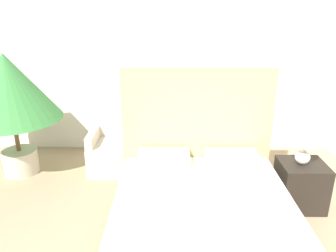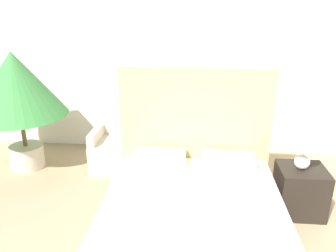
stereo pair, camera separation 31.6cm
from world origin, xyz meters
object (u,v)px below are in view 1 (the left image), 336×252
at_px(bed, 203,222).
at_px(armchair_near_window_right, 177,152).
at_px(potted_palm, 9,91).
at_px(nightstand, 300,185).
at_px(armchair_near_window_left, 112,152).
at_px(table_lamp, 306,138).

xyz_separation_m(bed, armchair_near_window_right, (-0.22, 1.67, -0.04)).
relative_size(potted_palm, nightstand, 3.05).
xyz_separation_m(armchair_near_window_right, potted_palm, (-2.22, -0.11, 0.93)).
height_order(bed, nightstand, bed).
height_order(armchair_near_window_right, potted_palm, potted_palm).
relative_size(armchair_near_window_left, nightstand, 1.49).
relative_size(armchair_near_window_left, potted_palm, 0.49).
xyz_separation_m(nightstand, table_lamp, (-0.02, 0.00, 0.60)).
height_order(armchair_near_window_left, potted_palm, potted_palm).
xyz_separation_m(bed, potted_palm, (-2.44, 1.56, 0.88)).
distance_m(armchair_near_window_left, potted_palm, 1.58).
bearing_deg(nightstand, armchair_near_window_left, 158.94).
bearing_deg(armchair_near_window_right, potted_palm, -173.39).
bearing_deg(potted_palm, table_lamp, -12.46).
height_order(armchair_near_window_left, table_lamp, table_lamp).
distance_m(bed, armchair_near_window_left, 2.03).
distance_m(bed, nightstand, 1.43).
bearing_deg(bed, potted_palm, 147.35).
xyz_separation_m(potted_palm, nightstand, (3.65, -0.80, -0.92)).
bearing_deg(table_lamp, potted_palm, 167.54).
bearing_deg(nightstand, armchair_near_window_right, 147.49).
distance_m(armchair_near_window_right, table_lamp, 1.78).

